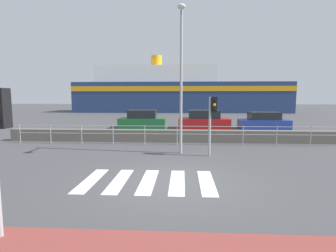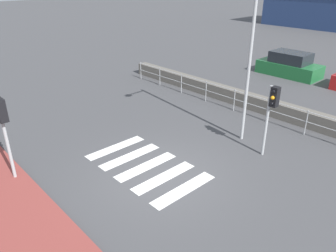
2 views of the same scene
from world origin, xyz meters
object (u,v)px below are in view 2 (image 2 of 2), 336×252
(streetlamp, at_px, (248,38))
(parked_car_green, at_px, (289,65))
(traffic_light_far, at_px, (272,106))
(traffic_light_near, at_px, (1,117))

(streetlamp, bearing_deg, parked_car_green, 108.31)
(traffic_light_far, height_order, parked_car_green, traffic_light_far)
(traffic_light_far, distance_m, parked_car_green, 11.17)
(traffic_light_far, bearing_deg, streetlamp, 169.36)
(traffic_light_far, bearing_deg, traffic_light_near, -122.48)
(streetlamp, height_order, parked_car_green, streetlamp)
(traffic_light_far, height_order, streetlamp, streetlamp)
(parked_car_green, bearing_deg, traffic_light_far, -65.39)
(traffic_light_near, height_order, streetlamp, streetlamp)
(traffic_light_near, relative_size, traffic_light_far, 1.06)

